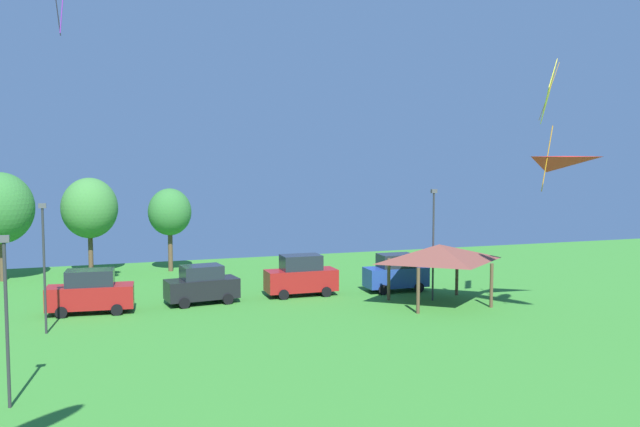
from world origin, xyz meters
TOP-DOWN VIEW (x-y plane):
  - kite_flying_0 at (17.37, 31.98)m, footprint 2.19×2.81m
  - kite_flying_5 at (18.75, 33.80)m, footprint 3.35×2.34m
  - parked_car_leftmost at (-6.00, 41.35)m, footprint 4.86×2.35m
  - parked_car_second_from_left at (0.36, 41.91)m, footprint 4.46×2.42m
  - parked_car_third_from_left at (6.73, 42.23)m, footprint 4.53×2.03m
  - parked_car_rightmost_in_row at (13.09, 41.61)m, footprint 4.14×2.05m
  - park_pavilion at (13.83, 37.20)m, footprint 6.20×5.05m
  - light_post_0 at (13.94, 38.14)m, footprint 0.36×0.20m
  - light_post_1 at (-8.82, 26.87)m, footprint 0.36×0.20m
  - light_post_2 at (-8.15, 37.35)m, footprint 0.36×0.20m
  - treeline_tree_1 at (-11.86, 54.18)m, footprint 4.63×4.63m
  - treeline_tree_2 at (-5.85, 55.68)m, footprint 4.18×4.18m
  - treeline_tree_3 at (0.02, 54.71)m, footprint 3.31×3.31m

SIDE VIEW (x-z plane):
  - parked_car_second_from_left at x=0.36m, z-range -0.01..2.31m
  - parked_car_rightmost_in_row at x=13.09m, z-range -0.03..2.44m
  - parked_car_leftmost at x=-6.00m, z-range -0.02..2.46m
  - parked_car_third_from_left at x=6.73m, z-range -0.04..2.58m
  - park_pavilion at x=13.83m, z-range 1.28..4.88m
  - light_post_1 at x=-8.82m, z-range 0.40..6.45m
  - light_post_2 at x=-8.15m, z-range 0.40..6.91m
  - light_post_0 at x=13.94m, z-range 0.41..7.27m
  - treeline_tree_3 at x=0.02m, z-range 1.37..7.82m
  - treeline_tree_2 at x=-5.85m, z-range 1.33..8.64m
  - treeline_tree_1 at x=-11.86m, z-range 1.33..9.12m
  - kite_flying_5 at x=18.75m, z-range 6.36..7.28m
  - kite_flying_0 at x=17.37m, z-range 8.58..15.65m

